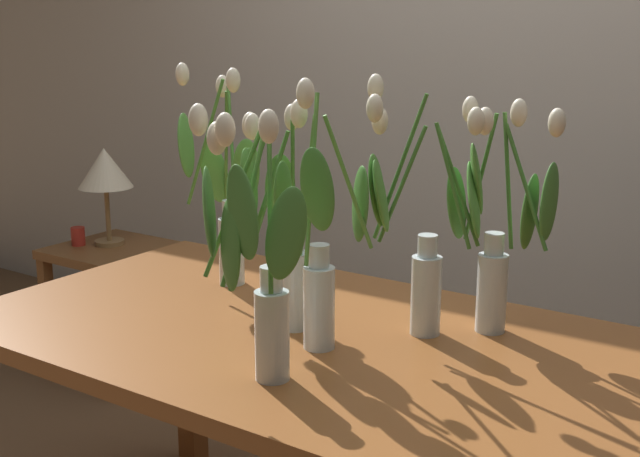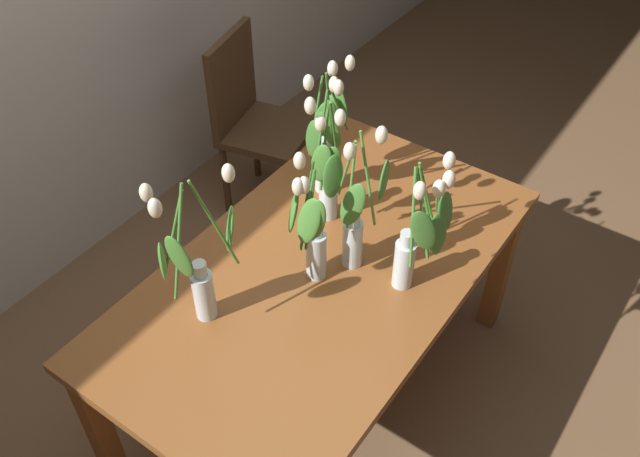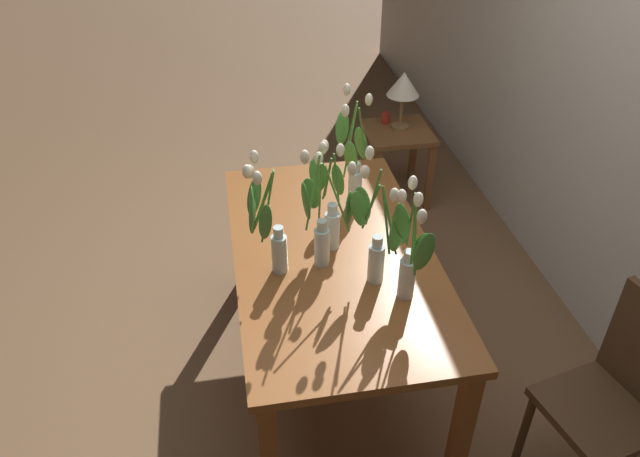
{
  "view_description": "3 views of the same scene",
  "coord_description": "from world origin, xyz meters",
  "px_view_note": "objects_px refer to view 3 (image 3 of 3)",
  "views": [
    {
      "loc": [
        1.01,
        -1.44,
        1.41
      ],
      "look_at": [
        0.04,
        -0.01,
        0.99
      ],
      "focal_mm": 45.97,
      "sensor_mm": 36.0,
      "label": 1
    },
    {
      "loc": [
        -1.31,
        -0.92,
        2.44
      ],
      "look_at": [
        0.02,
        0.02,
        0.9
      ],
      "focal_mm": 38.82,
      "sensor_mm": 36.0,
      "label": 2
    },
    {
      "loc": [
        2.13,
        -0.44,
        2.42
      ],
      "look_at": [
        0.1,
        -0.08,
        0.94
      ],
      "focal_mm": 34.04,
      "sensor_mm": 36.0,
      "label": 3
    }
  ],
  "objects_px": {
    "tulip_vase_3": "(322,224)",
    "tulip_vase_5": "(268,228)",
    "tulip_vase_1": "(329,205)",
    "tulip_vase_4": "(354,164)",
    "pillar_candle": "(385,118)",
    "dining_chair": "(620,393)",
    "dining_table": "(333,266)",
    "tulip_vase_2": "(410,259)",
    "side_table": "(397,145)",
    "tulip_vase_0": "(378,236)",
    "table_lamp": "(403,86)"
  },
  "relations": [
    {
      "from": "tulip_vase_3",
      "to": "tulip_vase_5",
      "type": "xyz_separation_m",
      "value": [
        0.01,
        -0.23,
        0.02
      ]
    },
    {
      "from": "tulip_vase_5",
      "to": "tulip_vase_1",
      "type": "bearing_deg",
      "value": 118.98
    },
    {
      "from": "tulip_vase_3",
      "to": "tulip_vase_4",
      "type": "xyz_separation_m",
      "value": [
        -0.47,
        0.24,
        0.0
      ]
    },
    {
      "from": "tulip_vase_5",
      "to": "pillar_candle",
      "type": "height_order",
      "value": "tulip_vase_5"
    },
    {
      "from": "dining_chair",
      "to": "pillar_candle",
      "type": "xyz_separation_m",
      "value": [
        -2.44,
        -0.29,
        0.06
      ]
    },
    {
      "from": "tulip_vase_1",
      "to": "tulip_vase_5",
      "type": "bearing_deg",
      "value": -61.02
    },
    {
      "from": "dining_table",
      "to": "tulip_vase_5",
      "type": "relative_size",
      "value": 2.97
    },
    {
      "from": "tulip_vase_3",
      "to": "tulip_vase_4",
      "type": "bearing_deg",
      "value": 152.89
    },
    {
      "from": "tulip_vase_2",
      "to": "tulip_vase_3",
      "type": "relative_size",
      "value": 0.91
    },
    {
      "from": "dining_table",
      "to": "tulip_vase_2",
      "type": "height_order",
      "value": "tulip_vase_2"
    },
    {
      "from": "tulip_vase_3",
      "to": "side_table",
      "type": "distance_m",
      "value": 1.85
    },
    {
      "from": "tulip_vase_0",
      "to": "dining_chair",
      "type": "bearing_deg",
      "value": 55.35
    },
    {
      "from": "tulip_vase_5",
      "to": "dining_chair",
      "type": "bearing_deg",
      "value": 60.71
    },
    {
      "from": "tulip_vase_2",
      "to": "tulip_vase_5",
      "type": "distance_m",
      "value": 0.6
    },
    {
      "from": "tulip_vase_5",
      "to": "side_table",
      "type": "relative_size",
      "value": 0.98
    },
    {
      "from": "tulip_vase_3",
      "to": "tulip_vase_5",
      "type": "relative_size",
      "value": 1.07
    },
    {
      "from": "tulip_vase_3",
      "to": "table_lamp",
      "type": "height_order",
      "value": "tulip_vase_3"
    },
    {
      "from": "tulip_vase_5",
      "to": "table_lamp",
      "type": "relative_size",
      "value": 1.35
    },
    {
      "from": "tulip_vase_0",
      "to": "tulip_vase_5",
      "type": "height_order",
      "value": "tulip_vase_0"
    },
    {
      "from": "tulip_vase_4",
      "to": "tulip_vase_2",
      "type": "bearing_deg",
      "value": 4.73
    },
    {
      "from": "tulip_vase_4",
      "to": "tulip_vase_5",
      "type": "height_order",
      "value": "tulip_vase_4"
    },
    {
      "from": "tulip_vase_2",
      "to": "tulip_vase_5",
      "type": "relative_size",
      "value": 0.98
    },
    {
      "from": "dining_table",
      "to": "side_table",
      "type": "bearing_deg",
      "value": 153.33
    },
    {
      "from": "tulip_vase_2",
      "to": "tulip_vase_0",
      "type": "bearing_deg",
      "value": -143.34
    },
    {
      "from": "dining_table",
      "to": "tulip_vase_3",
      "type": "relative_size",
      "value": 2.76
    },
    {
      "from": "pillar_candle",
      "to": "tulip_vase_0",
      "type": "bearing_deg",
      "value": -16.62
    },
    {
      "from": "tulip_vase_0",
      "to": "tulip_vase_3",
      "type": "xyz_separation_m",
      "value": [
        -0.14,
        -0.2,
        -0.02
      ]
    },
    {
      "from": "dining_chair",
      "to": "table_lamp",
      "type": "bearing_deg",
      "value": -174.78
    },
    {
      "from": "tulip_vase_3",
      "to": "tulip_vase_5",
      "type": "bearing_deg",
      "value": -87.38
    },
    {
      "from": "dining_table",
      "to": "tulip_vase_1",
      "type": "relative_size",
      "value": 3.14
    },
    {
      "from": "tulip_vase_5",
      "to": "tulip_vase_0",
      "type": "bearing_deg",
      "value": 72.91
    },
    {
      "from": "dining_table",
      "to": "tulip_vase_0",
      "type": "xyz_separation_m",
      "value": [
        0.23,
        0.14,
        0.32
      ]
    },
    {
      "from": "pillar_candle",
      "to": "tulip_vase_1",
      "type": "bearing_deg",
      "value": -24.15
    },
    {
      "from": "pillar_candle",
      "to": "side_table",
      "type": "bearing_deg",
      "value": 24.67
    },
    {
      "from": "tulip_vase_0",
      "to": "side_table",
      "type": "height_order",
      "value": "tulip_vase_0"
    },
    {
      "from": "tulip_vase_2",
      "to": "dining_chair",
      "type": "bearing_deg",
      "value": 58.81
    },
    {
      "from": "tulip_vase_5",
      "to": "pillar_candle",
      "type": "xyz_separation_m",
      "value": [
        -1.72,
        0.99,
        -0.38
      ]
    },
    {
      "from": "tulip_vase_0",
      "to": "pillar_candle",
      "type": "bearing_deg",
      "value": 163.38
    },
    {
      "from": "dining_table",
      "to": "side_table",
      "type": "height_order",
      "value": "dining_table"
    },
    {
      "from": "tulip_vase_3",
      "to": "tulip_vase_1",
      "type": "bearing_deg",
      "value": 158.74
    },
    {
      "from": "tulip_vase_5",
      "to": "dining_chair",
      "type": "xyz_separation_m",
      "value": [
        0.72,
        1.28,
        -0.45
      ]
    },
    {
      "from": "tulip_vase_4",
      "to": "dining_chair",
      "type": "relative_size",
      "value": 0.63
    },
    {
      "from": "dining_table",
      "to": "tulip_vase_1",
      "type": "xyz_separation_m",
      "value": [
        -0.07,
        -0.01,
        0.3
      ]
    },
    {
      "from": "dining_chair",
      "to": "side_table",
      "type": "xyz_separation_m",
      "value": [
        -2.31,
        -0.23,
        -0.09
      ]
    },
    {
      "from": "side_table",
      "to": "dining_table",
      "type": "bearing_deg",
      "value": -26.67
    },
    {
      "from": "tulip_vase_2",
      "to": "tulip_vase_5",
      "type": "bearing_deg",
      "value": -116.52
    },
    {
      "from": "tulip_vase_0",
      "to": "tulip_vase_5",
      "type": "xyz_separation_m",
      "value": [
        -0.13,
        -0.43,
        0.0
      ]
    },
    {
      "from": "dining_chair",
      "to": "pillar_candle",
      "type": "relative_size",
      "value": 12.4
    },
    {
      "from": "dining_chair",
      "to": "table_lamp",
      "type": "distance_m",
      "value": 2.37
    },
    {
      "from": "dining_table",
      "to": "side_table",
      "type": "relative_size",
      "value": 2.91
    }
  ]
}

